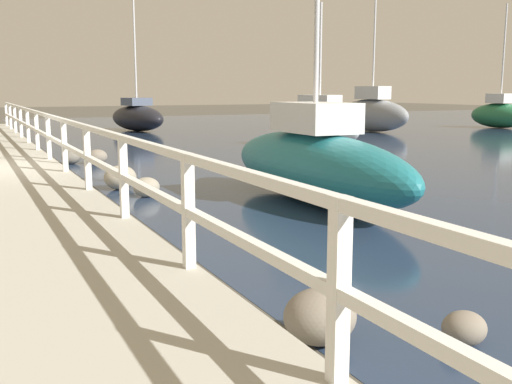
% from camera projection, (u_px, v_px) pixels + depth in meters
% --- Properties ---
extents(railing, '(0.10, 32.50, 1.09)m').
position_uv_depth(railing, '(55.00, 132.00, 13.25)').
color(railing, white).
rests_on(railing, dock_walkway).
extents(boulder_water_edge, '(0.53, 0.48, 0.40)m').
position_uv_depth(boulder_water_edge, '(97.00, 157.00, 16.03)').
color(boulder_water_edge, slate).
rests_on(boulder_water_edge, ground).
extents(boulder_upstream, '(0.49, 0.44, 0.37)m').
position_uv_depth(boulder_upstream, '(146.00, 187.00, 11.11)').
color(boulder_upstream, gray).
rests_on(boulder_upstream, ground).
extents(boulder_mid_strip, '(0.36, 0.33, 0.27)m').
position_uv_depth(boulder_mid_strip, '(464.00, 328.00, 4.67)').
color(boulder_mid_strip, slate).
rests_on(boulder_mid_strip, ground).
extents(boulder_downstream, '(0.49, 0.44, 0.37)m').
position_uv_depth(boulder_downstream, '(71.00, 157.00, 16.02)').
color(boulder_downstream, '#666056').
rests_on(boulder_downstream, ground).
extents(boulder_near_dock, '(0.65, 0.58, 0.49)m').
position_uv_depth(boulder_near_dock, '(120.00, 177.00, 11.94)').
color(boulder_near_dock, gray).
rests_on(boulder_near_dock, ground).
extents(boulder_far_strip, '(0.59, 0.53, 0.44)m').
position_uv_depth(boulder_far_strip, '(320.00, 316.00, 4.68)').
color(boulder_far_strip, slate).
rests_on(boulder_far_strip, ground).
extents(sailboat_green, '(1.94, 3.46, 6.25)m').
position_uv_depth(sailboat_green, '(500.00, 114.00, 31.00)').
color(sailboat_green, '#236B42').
rests_on(sailboat_green, water_surface).
extents(sailboat_teal, '(1.41, 5.55, 7.41)m').
position_uv_depth(sailboat_teal, '(315.00, 162.00, 10.56)').
color(sailboat_teal, '#1E707A').
rests_on(sailboat_teal, water_surface).
extents(sailboat_gray, '(1.82, 4.60, 8.27)m').
position_uv_depth(sailboat_gray, '(372.00, 113.00, 28.34)').
color(sailboat_gray, gray).
rests_on(sailboat_gray, water_surface).
extents(sailboat_white, '(1.71, 3.88, 4.86)m').
position_uv_depth(sailboat_white, '(319.00, 126.00, 20.69)').
color(sailboat_white, white).
rests_on(sailboat_white, water_surface).
extents(sailboat_black, '(2.42, 4.60, 6.28)m').
position_uv_depth(sailboat_black, '(137.00, 117.00, 28.76)').
color(sailboat_black, black).
rests_on(sailboat_black, water_surface).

